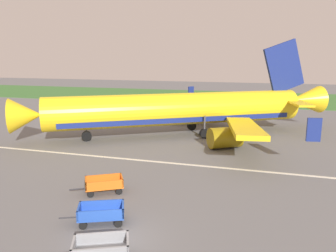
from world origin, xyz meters
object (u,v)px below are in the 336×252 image
object	(u,v)px
airplane	(186,109)
baggage_cart_second_in_row	(101,249)
baggage_cart_third_in_row	(101,213)
baggage_cart_fourth_in_row	(104,184)

from	to	relation	value
airplane	baggage_cart_second_in_row	xyz separation A→B (m)	(2.10, -25.42, -2.45)
airplane	baggage_cart_second_in_row	bearing A→B (deg)	-85.28
baggage_cart_third_in_row	baggage_cart_fourth_in_row	xyz separation A→B (m)	(-1.82, 3.88, 0.00)
baggage_cart_second_in_row	baggage_cart_third_in_row	bearing A→B (deg)	117.44
baggage_cart_second_in_row	baggage_cart_fourth_in_row	distance (m)	7.88
airplane	baggage_cart_second_in_row	world-z (taller)	airplane
baggage_cart_second_in_row	baggage_cart_fourth_in_row	world-z (taller)	same
baggage_cart_second_in_row	baggage_cart_third_in_row	xyz separation A→B (m)	(-1.66, 3.19, 0.00)
airplane	baggage_cart_fourth_in_row	bearing A→B (deg)	-94.30
airplane	baggage_cart_third_in_row	size ratio (longest dim) A/B	9.52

